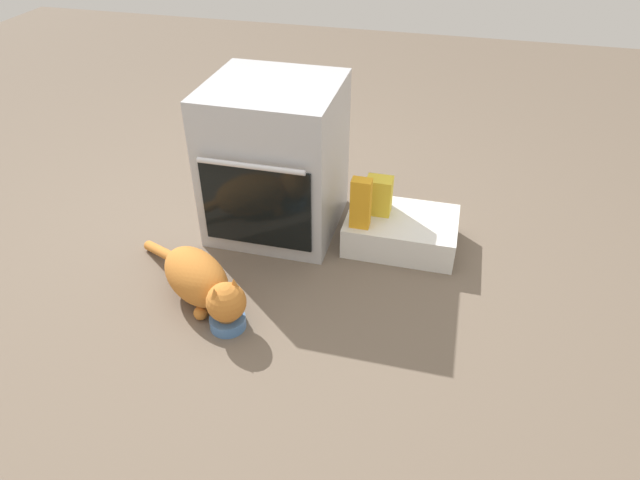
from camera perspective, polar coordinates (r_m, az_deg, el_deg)
The scene contains 7 objects.
ground at distance 2.51m, azimuth -7.42°, elevation -3.93°, with size 8.00×8.00×0.00m, color #6B5B4C.
oven at distance 2.67m, azimuth -4.59°, elevation 8.24°, with size 0.59×0.62×0.73m.
pantry_cabinet at distance 2.68m, azimuth 8.28°, elevation 0.93°, with size 0.52×0.36×0.15m, color white.
food_bowl at distance 2.28m, azimuth -9.41°, elevation -8.14°, with size 0.14×0.14×0.08m.
cat at distance 2.34m, azimuth -12.08°, elevation -4.10°, with size 0.67×0.50×0.23m.
snack_bag at distance 2.62m, azimuth 6.02°, elevation 4.54°, with size 0.12×0.09×0.18m, color yellow.
juice_carton at distance 2.50m, azimuth 4.19°, elevation 3.76°, with size 0.09×0.06×0.24m, color orange.
Camera 1 is at (0.79, -1.77, 1.60)m, focal length 31.31 mm.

